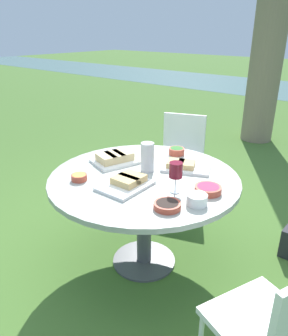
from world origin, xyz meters
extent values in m
plane|color=#446B2B|center=(0.00, 0.00, 0.00)|extent=(40.00, 40.00, 0.00)
cylinder|color=#4C4C51|center=(0.00, 0.00, 0.01)|extent=(0.49, 0.49, 0.02)
cylinder|color=#4C4C51|center=(0.00, 0.00, 0.36)|extent=(0.11, 0.11, 0.69)
cylinder|color=#9EA399|center=(0.00, 0.00, 0.72)|extent=(1.33, 1.33, 0.03)
cube|color=white|center=(1.05, -0.42, 0.45)|extent=(0.55, 0.56, 0.04)
cylinder|color=white|center=(0.95, -0.17, 0.22)|extent=(0.03, 0.03, 0.43)
cube|color=white|center=(-0.38, 1.01, 0.45)|extent=(0.56, 0.55, 0.04)
cube|color=white|center=(-0.44, 1.19, 0.68)|extent=(0.42, 0.18, 0.42)
cylinder|color=white|center=(-0.49, 0.76, 0.22)|extent=(0.03, 0.03, 0.43)
cylinder|color=white|center=(-0.13, 0.90, 0.22)|extent=(0.03, 0.03, 0.43)
cylinder|color=white|center=(-0.62, 1.11, 0.22)|extent=(0.03, 0.03, 0.43)
cylinder|color=white|center=(-0.26, 1.25, 0.22)|extent=(0.03, 0.03, 0.43)
cylinder|color=silver|center=(-0.04, 0.09, 0.85)|extent=(0.10, 0.10, 0.21)
cone|color=silver|center=(0.00, 0.09, 0.93)|extent=(0.02, 0.02, 0.03)
cylinder|color=silver|center=(0.31, -0.07, 0.74)|extent=(0.06, 0.06, 0.01)
cylinder|color=silver|center=(0.31, -0.07, 0.79)|extent=(0.01, 0.01, 0.10)
cylinder|color=maroon|center=(0.31, -0.07, 0.89)|extent=(0.08, 0.08, 0.10)
cube|color=white|center=(0.02, -0.21, 0.75)|extent=(0.26, 0.34, 0.02)
cube|color=tan|center=(0.02, -0.14, 0.78)|extent=(0.17, 0.12, 0.04)
cube|color=tan|center=(0.02, -0.21, 0.78)|extent=(0.17, 0.12, 0.04)
cube|color=white|center=(0.16, 0.29, 0.75)|extent=(0.40, 0.34, 0.02)
cube|color=tan|center=(0.09, 0.25, 0.78)|extent=(0.17, 0.17, 0.04)
cube|color=tan|center=(0.16, 0.29, 0.78)|extent=(0.17, 0.17, 0.04)
cube|color=white|center=(-0.33, 0.05, 0.75)|extent=(0.34, 0.38, 0.02)
cube|color=#E0C184|center=(-0.31, 0.11, 0.79)|extent=(0.19, 0.16, 0.06)
cube|color=#E0C184|center=(-0.33, 0.05, 0.79)|extent=(0.19, 0.16, 0.06)
cube|color=#E0C184|center=(-0.35, -0.02, 0.79)|extent=(0.19, 0.16, 0.06)
cylinder|color=#B74733|center=(-0.29, -0.34, 0.76)|extent=(0.11, 0.11, 0.04)
cylinder|color=#E0C147|center=(-0.29, -0.34, 0.77)|extent=(0.09, 0.09, 0.02)
cylinder|color=#B74733|center=(-0.07, 0.50, 0.77)|extent=(0.13, 0.13, 0.05)
cylinder|color=#387533|center=(-0.07, 0.50, 0.78)|extent=(0.10, 0.10, 0.02)
cylinder|color=#B74733|center=(0.39, -0.26, 0.76)|extent=(0.16, 0.16, 0.04)
cylinder|color=#2D231E|center=(0.39, -0.26, 0.77)|extent=(0.13, 0.13, 0.02)
cylinder|color=#B74733|center=(0.47, 0.06, 0.76)|extent=(0.17, 0.17, 0.04)
cylinder|color=#D6385B|center=(0.47, 0.06, 0.77)|extent=(0.14, 0.14, 0.02)
cylinder|color=white|center=(0.50, -0.11, 0.77)|extent=(0.12, 0.12, 0.06)
cylinder|color=silver|center=(0.50, -0.11, 0.79)|extent=(0.10, 0.10, 0.03)
cylinder|color=silver|center=(-0.10, 0.18, 0.79)|extent=(0.07, 0.07, 0.11)
camera|label=1|loc=(1.34, -1.61, 1.69)|focal=35.00mm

